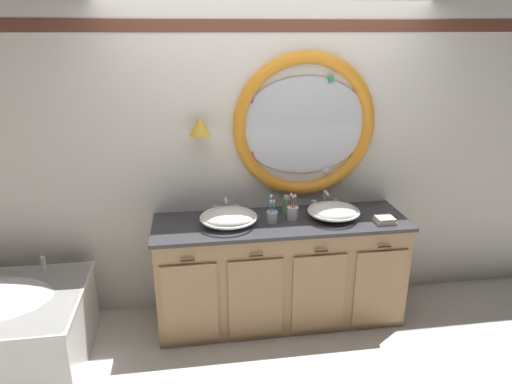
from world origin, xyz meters
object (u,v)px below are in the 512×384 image
toothbrush_holder_left (272,216)px  folded_hand_towel (385,220)px  sink_basin_left (229,218)px  soap_dispenser (286,205)px  toothbrush_holder_right (293,212)px  sink_basin_right (334,211)px

toothbrush_holder_left → folded_hand_towel: 0.87m
folded_hand_towel → sink_basin_left: bearing=173.5°
toothbrush_holder_left → soap_dispenser: bearing=50.0°
toothbrush_holder_right → folded_hand_towel: toothbrush_holder_right is taller
soap_dispenser → sink_basin_left: bearing=-159.9°
sink_basin_left → soap_dispenser: (0.49, 0.18, 0.01)m
sink_basin_right → soap_dispenser: size_ratio=2.65×
sink_basin_right → soap_dispenser: 0.38m
folded_hand_towel → toothbrush_holder_right: bearing=166.2°
toothbrush_holder_left → toothbrush_holder_right: (0.17, 0.04, 0.01)m
toothbrush_holder_right → folded_hand_towel: bearing=-13.8°
sink_basin_right → soap_dispenser: bearing=152.3°
toothbrush_holder_right → folded_hand_towel: 0.71m
sink_basin_left → toothbrush_holder_right: (0.51, 0.03, -0.00)m
sink_basin_right → folded_hand_towel: bearing=-20.3°
sink_basin_right → sink_basin_left: bearing=-180.0°
sink_basin_left → toothbrush_holder_right: bearing=3.8°
sink_basin_left → toothbrush_holder_left: toothbrush_holder_left is taller
sink_basin_left → toothbrush_holder_left: size_ratio=1.97×
toothbrush_holder_right → sink_basin_left: bearing=-176.2°
sink_basin_right → soap_dispenser: soap_dispenser is taller
toothbrush_holder_right → soap_dispenser: bearing=97.5°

